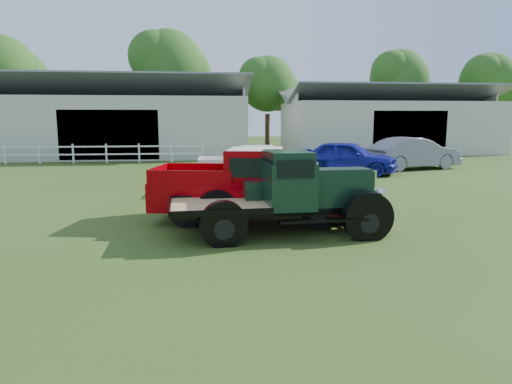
{
  "coord_description": "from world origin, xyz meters",
  "views": [
    {
      "loc": [
        -1.04,
        -9.34,
        2.78
      ],
      "look_at": [
        0.2,
        1.2,
        1.05
      ],
      "focal_mm": 32.0,
      "sensor_mm": 36.0,
      "label": 1
    }
  ],
  "objects": [
    {
      "name": "ground",
      "position": [
        0.0,
        0.0,
        0.0
      ],
      "size": [
        120.0,
        120.0,
        0.0
      ],
      "primitive_type": "plane",
      "color": "#374C19"
    },
    {
      "name": "misc_car_grey",
      "position": [
        10.41,
        14.39,
        0.87
      ],
      "size": [
        5.55,
        3.12,
        1.73
      ],
      "primitive_type": "imported",
      "rotation": [
        0.0,
        0.0,
        1.83
      ],
      "color": "gray",
      "rests_on": "ground"
    },
    {
      "name": "white_pickup",
      "position": [
        0.99,
        7.82,
        0.84
      ],
      "size": [
        4.65,
        1.92,
        1.69
      ],
      "primitive_type": null,
      "rotation": [
        0.0,
        0.0,
        -0.03
      ],
      "color": "silver",
      "rests_on": "ground"
    },
    {
      "name": "red_pickup",
      "position": [
        0.28,
        2.76,
        1.0
      ],
      "size": [
        5.77,
        3.12,
        1.99
      ],
      "primitive_type": null,
      "rotation": [
        0.0,
        0.0,
        -0.2
      ],
      "color": "#910006",
      "rests_on": "ground"
    },
    {
      "name": "tree_e",
      "position": [
        26.0,
        32.0,
        4.75
      ],
      "size": [
        5.7,
        5.7,
        9.5
      ],
      "primitive_type": null,
      "color": "#265218",
      "rests_on": "ground"
    },
    {
      "name": "shed_right",
      "position": [
        14.0,
        27.0,
        2.6
      ],
      "size": [
        16.8,
        9.2,
        5.2
      ],
      "primitive_type": null,
      "color": "#B8BAB0",
      "rests_on": "ground"
    },
    {
      "name": "tree_d",
      "position": [
        18.0,
        34.0,
        5.0
      ],
      "size": [
        6.0,
        6.0,
        10.0
      ],
      "primitive_type": null,
      "color": "#265218",
      "rests_on": "ground"
    },
    {
      "name": "fence_rail",
      "position": [
        -8.0,
        20.0,
        0.6
      ],
      "size": [
        14.2,
        0.16,
        1.2
      ],
      "primitive_type": null,
      "color": "white",
      "rests_on": "ground"
    },
    {
      "name": "misc_car_blue",
      "position": [
        6.2,
        12.83,
        0.83
      ],
      "size": [
        5.21,
        4.09,
        1.66
      ],
      "primitive_type": "imported",
      "rotation": [
        0.0,
        0.0,
        1.06
      ],
      "color": "#181C97",
      "rests_on": "ground"
    },
    {
      "name": "tree_a",
      "position": [
        -18.0,
        33.0,
        5.25
      ],
      "size": [
        6.3,
        6.3,
        10.5
      ],
      "primitive_type": null,
      "color": "#265218",
      "rests_on": "ground"
    },
    {
      "name": "vintage_flatbed",
      "position": [
        0.86,
        1.22,
        1.01
      ],
      "size": [
        5.17,
        2.28,
        2.01
      ],
      "primitive_type": null,
      "rotation": [
        0.0,
        0.0,
        0.05
      ],
      "color": "black",
      "rests_on": "ground"
    },
    {
      "name": "tree_c",
      "position": [
        5.0,
        33.0,
        4.5
      ],
      "size": [
        5.4,
        5.4,
        9.0
      ],
      "primitive_type": null,
      "color": "#265218",
      "rests_on": "ground"
    },
    {
      "name": "tree_b",
      "position": [
        -4.0,
        34.0,
        5.75
      ],
      "size": [
        6.9,
        6.9,
        11.5
      ],
      "primitive_type": null,
      "color": "#265218",
      "rests_on": "ground"
    },
    {
      "name": "shed_left",
      "position": [
        -7.0,
        26.0,
        2.8
      ],
      "size": [
        18.8,
        10.2,
        5.6
      ],
      "primitive_type": null,
      "color": "#B8BAB0",
      "rests_on": "ground"
    }
  ]
}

